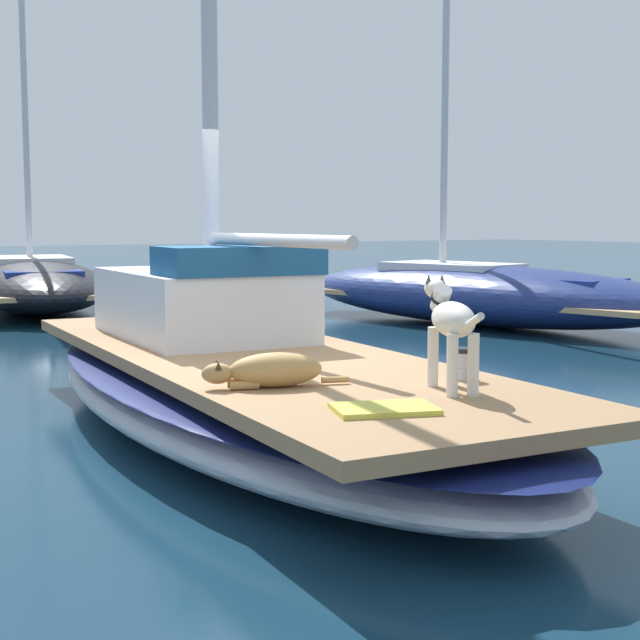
% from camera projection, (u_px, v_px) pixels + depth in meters
% --- Properties ---
extents(ground_plane, '(120.00, 120.00, 0.00)m').
position_uv_depth(ground_plane, '(254.00, 433.00, 7.50)').
color(ground_plane, '#143347').
extents(sailboat_main, '(3.08, 7.41, 0.66)m').
position_uv_depth(sailboat_main, '(254.00, 392.00, 7.46)').
color(sailboat_main, '#B2B7C1').
rests_on(sailboat_main, ground).
extents(cabin_house, '(1.57, 2.32, 0.84)m').
position_uv_depth(cabin_house, '(205.00, 299.00, 8.38)').
color(cabin_house, silver).
rests_on(cabin_house, sailboat_main).
extents(dog_tan, '(0.93, 0.44, 0.22)m').
position_uv_depth(dog_tan, '(270.00, 370.00, 5.84)').
color(dog_tan, tan).
rests_on(dog_tan, sailboat_main).
extents(dog_white, '(0.42, 0.90, 0.70)m').
position_uv_depth(dog_white, '(451.00, 323.00, 5.72)').
color(dog_white, silver).
rests_on(dog_white, sailboat_main).
extents(deck_winch, '(0.16, 0.16, 0.21)m').
position_uv_depth(deck_winch, '(462.00, 365.00, 6.14)').
color(deck_winch, '#B7B7BC').
rests_on(deck_winch, sailboat_main).
extents(coiled_rope, '(0.32, 0.32, 0.04)m').
position_uv_depth(coiled_rope, '(236.00, 372.00, 6.29)').
color(coiled_rope, beige).
rests_on(coiled_rope, sailboat_main).
extents(deck_towel, '(0.65, 0.53, 0.03)m').
position_uv_depth(deck_towel, '(384.00, 409.00, 5.10)').
color(deck_towel, '#D8D14C').
rests_on(deck_towel, sailboat_main).
extents(moored_boat_far_astern, '(3.90, 7.69, 7.21)m').
position_uv_depth(moored_boat_far_astern, '(34.00, 283.00, 18.00)').
color(moored_boat_far_astern, black).
rests_on(moored_boat_far_astern, ground).
extents(moored_boat_starboard_side, '(3.79, 7.74, 7.95)m').
position_uv_depth(moored_boat_starboard_side, '(478.00, 292.00, 15.36)').
color(moored_boat_starboard_side, navy).
rests_on(moored_boat_starboard_side, ground).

